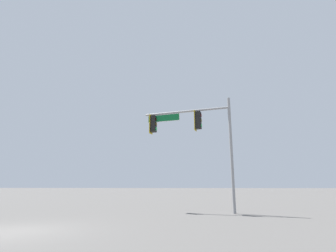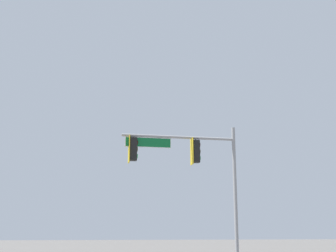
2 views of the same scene
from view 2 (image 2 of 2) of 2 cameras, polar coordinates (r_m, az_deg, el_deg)
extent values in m
cylinder|color=gray|center=(23.02, 8.21, -8.54)|extent=(0.17, 0.17, 6.84)
cylinder|color=gray|center=(22.66, 1.33, -1.38)|extent=(5.45, 1.39, 0.13)
cube|color=gold|center=(22.68, 2.93, -3.10)|extent=(0.15, 0.51, 1.30)
cube|color=black|center=(22.72, 3.39, -3.12)|extent=(0.42, 0.39, 1.10)
cylinder|color=black|center=(22.84, 3.37, -1.61)|extent=(0.04, 0.04, 0.12)
cylinder|color=#340503|center=(22.84, 3.87, -2.32)|extent=(0.08, 0.22, 0.22)
cylinder|color=#392D05|center=(22.78, 3.88, -3.13)|extent=(0.08, 0.22, 0.22)
cylinder|color=green|center=(22.72, 3.90, -3.95)|extent=(0.08, 0.22, 0.22)
cube|color=gold|center=(22.13, -4.78, -2.82)|extent=(0.15, 0.51, 1.30)
cube|color=black|center=(22.15, -4.29, -2.84)|extent=(0.42, 0.39, 1.10)
cylinder|color=black|center=(22.27, -4.26, -1.29)|extent=(0.04, 0.04, 0.12)
cylinder|color=#340503|center=(22.24, -3.76, -2.02)|extent=(0.08, 0.22, 0.22)
cylinder|color=#392D05|center=(22.18, -3.78, -2.86)|extent=(0.08, 0.22, 0.22)
cylinder|color=green|center=(22.12, -3.79, -3.70)|extent=(0.08, 0.22, 0.22)
cube|color=#0F602D|center=(22.32, -2.43, -2.01)|extent=(2.11, 0.53, 0.43)
cube|color=white|center=(22.32, -2.43, -2.01)|extent=(2.17, 0.53, 0.49)
camera|label=1|loc=(10.89, 47.10, -9.33)|focal=28.00mm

